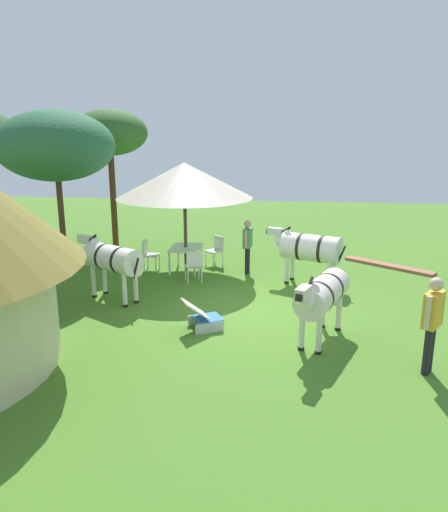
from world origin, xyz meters
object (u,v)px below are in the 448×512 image
(acacia_tree_far_lawn, at_px, (55,146))
(patio_chair_east_end, at_px, (194,264))
(shade_umbrella, at_px, (184,180))
(zebra_toward_hut, at_px, (111,259))
(zebra_nearest_camera, at_px, (309,248))
(standing_watcher, at_px, (432,317))
(patio_dining_table, at_px, (186,250))
(zebra_by_umbrella, at_px, (322,295))
(patio_chair_near_lawn, at_px, (149,253))
(patio_chair_near_hut, at_px, (216,248))
(striped_lounge_chair, at_px, (203,317))
(guest_beside_umbrella, at_px, (248,242))
(acacia_tree_right_background, at_px, (110,134))

(acacia_tree_far_lawn, bearing_deg, patio_chair_east_end, -99.95)
(shade_umbrella, distance_m, zebra_toward_hut, 3.37)
(patio_chair_east_end, bearing_deg, zebra_nearest_camera, -18.15)
(zebra_nearest_camera, bearing_deg, shade_umbrella, 99.30)
(standing_watcher, height_order, zebra_nearest_camera, standing_watcher)
(patio_dining_table, xyz_separation_m, zebra_by_umbrella, (-4.47, -3.59, 0.31))
(patio_chair_near_lawn, bearing_deg, patio_chair_east_end, 57.07)
(shade_umbrella, xyz_separation_m, patio_chair_near_hut, (0.82, -0.79, -2.16))
(patio_chair_near_lawn, height_order, standing_watcher, standing_watcher)
(striped_lounge_chair, relative_size, zebra_toward_hut, 0.49)
(patio_chair_near_lawn, xyz_separation_m, patio_chair_east_end, (-1.09, -1.57, 0.00))
(acacia_tree_far_lawn, bearing_deg, patio_chair_near_lawn, -81.05)
(zebra_nearest_camera, xyz_separation_m, zebra_by_umbrella, (-3.64, -0.07, -0.05))
(patio_dining_table, relative_size, patio_chair_near_lawn, 1.36)
(zebra_nearest_camera, distance_m, zebra_toward_hut, 5.14)
(patio_chair_near_hut, height_order, zebra_toward_hut, zebra_toward_hut)
(patio_chair_near_lawn, height_order, acacia_tree_far_lawn, acacia_tree_far_lawn)
(guest_beside_umbrella, relative_size, acacia_tree_far_lawn, 0.34)
(guest_beside_umbrella, relative_size, zebra_nearest_camera, 0.75)
(standing_watcher, xyz_separation_m, acacia_tree_far_lawn, (5.23, 8.91, 2.59))
(patio_chair_near_hut, xyz_separation_m, standing_watcher, (-6.40, -4.54, 0.51))
(shade_umbrella, relative_size, patio_chair_east_end, 4.32)
(patio_chair_near_hut, bearing_deg, patio_dining_table, 90.00)
(striped_lounge_chair, xyz_separation_m, acacia_tree_right_background, (6.78, 4.26, 3.68))
(guest_beside_umbrella, height_order, striped_lounge_chair, guest_beside_umbrella)
(acacia_tree_far_lawn, bearing_deg, patio_dining_table, -84.44)
(zebra_by_umbrella, bearing_deg, zebra_toward_hut, 1.88)
(patio_dining_table, height_order, acacia_tree_far_lawn, acacia_tree_far_lawn)
(patio_chair_near_hut, distance_m, guest_beside_umbrella, 1.36)
(guest_beside_umbrella, relative_size, acacia_tree_right_background, 0.33)
(patio_dining_table, height_order, zebra_nearest_camera, zebra_nearest_camera)
(patio_chair_near_lawn, height_order, striped_lounge_chair, patio_chair_near_lawn)
(zebra_nearest_camera, bearing_deg, guest_beside_umbrella, 86.14)
(zebra_nearest_camera, relative_size, zebra_toward_hut, 1.08)
(patio_chair_east_end, distance_m, zebra_toward_hut, 2.40)
(patio_chair_near_hut, relative_size, guest_beside_umbrella, 0.58)
(shade_umbrella, xyz_separation_m, standing_watcher, (-5.58, -5.33, -1.65))
(shade_umbrella, bearing_deg, patio_chair_near_hut, -43.93)
(acacia_tree_far_lawn, bearing_deg, guest_beside_umbrella, -86.11)
(striped_lounge_chair, bearing_deg, zebra_by_umbrella, 54.84)
(patio_dining_table, distance_m, striped_lounge_chair, 4.35)
(zebra_by_umbrella, xyz_separation_m, acacia_tree_far_lawn, (4.12, 7.17, 2.66))
(patio_chair_near_hut, relative_size, acacia_tree_right_background, 0.19)
(guest_beside_umbrella, bearing_deg, zebra_nearest_camera, -107.10)
(patio_dining_table, relative_size, standing_watcher, 0.71)
(patio_chair_near_hut, distance_m, standing_watcher, 7.86)
(patio_chair_near_lawn, bearing_deg, patio_chair_near_hut, 113.95)
(standing_watcher, relative_size, acacia_tree_right_background, 0.36)
(patio_chair_near_hut, xyz_separation_m, guest_beside_umbrella, (-0.80, -1.02, 0.42))
(patio_chair_near_hut, distance_m, acacia_tree_far_lawn, 5.48)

